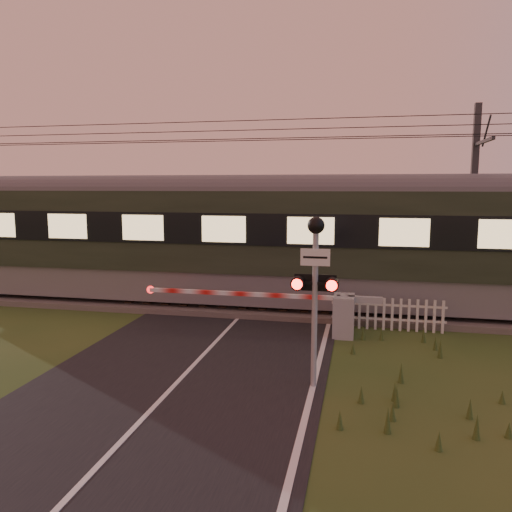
% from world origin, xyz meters
% --- Properties ---
extents(ground, '(160.00, 160.00, 0.00)m').
position_xyz_m(ground, '(0.00, 0.00, 0.00)').
color(ground, '#29461A').
rests_on(ground, ground).
extents(road, '(6.00, 140.00, 0.03)m').
position_xyz_m(road, '(0.02, -0.23, 0.01)').
color(road, black).
rests_on(road, ground).
extents(track_bed, '(140.00, 3.40, 0.39)m').
position_xyz_m(track_bed, '(0.00, 6.50, 0.07)').
color(track_bed, '#47423D').
rests_on(track_bed, ground).
extents(overhead_wires, '(120.00, 0.62, 0.62)m').
position_xyz_m(overhead_wires, '(0.00, 6.50, 5.72)').
color(overhead_wires, black).
rests_on(overhead_wires, ground).
extents(boom_gate, '(6.68, 0.86, 1.14)m').
position_xyz_m(boom_gate, '(2.91, 3.81, 0.62)').
color(boom_gate, gray).
rests_on(boom_gate, ground).
extents(crossing_signal, '(0.87, 0.36, 3.43)m').
position_xyz_m(crossing_signal, '(2.75, 0.14, 2.36)').
color(crossing_signal, gray).
rests_on(crossing_signal, ground).
extents(picket_fence, '(3.14, 0.08, 0.92)m').
position_xyz_m(picket_fence, '(4.41, 4.60, 0.46)').
color(picket_fence, silver).
rests_on(picket_fence, ground).
extents(catenary_mast, '(0.21, 2.46, 6.76)m').
position_xyz_m(catenary_mast, '(7.29, 8.72, 3.52)').
color(catenary_mast, '#2D2D30').
rests_on(catenary_mast, ground).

